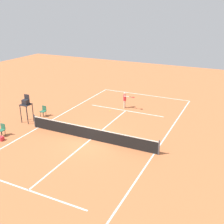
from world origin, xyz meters
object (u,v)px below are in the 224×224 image
umpire_chair (26,104)px  courtside_chair_mid (43,111)px  player_serving (125,99)px  courtside_chair_near (2,129)px  tennis_ball (110,111)px

umpire_chair → courtside_chair_mid: size_ratio=2.54×
player_serving → umpire_chair: bearing=-42.3°
umpire_chair → courtside_chair_mid: bearing=-103.7°
courtside_chair_near → tennis_ball: bearing=-121.8°
player_serving → courtside_chair_near: size_ratio=1.70×
tennis_ball → player_serving: bearing=-121.9°
player_serving → umpire_chair: 9.18m
umpire_chair → courtside_chair_near: (-0.13, 2.96, -1.07)m
tennis_ball → courtside_chair_near: size_ratio=0.07×
tennis_ball → courtside_chair_near: (5.13, 8.26, 0.50)m
player_serving → courtside_chair_near: bearing=-31.8°
player_serving → tennis_ball: bearing=-31.9°
umpire_chair → player_serving: bearing=-132.3°
player_serving → tennis_ball: player_serving is taller
courtside_chair_near → courtside_chair_mid: 4.59m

